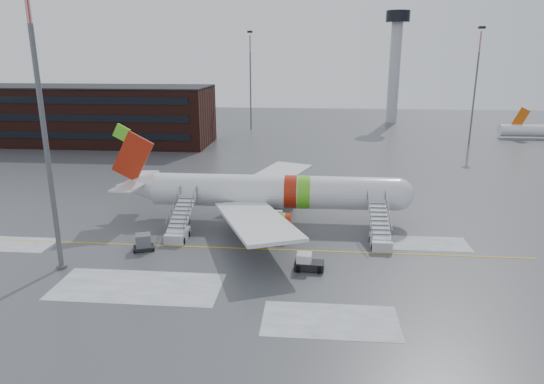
# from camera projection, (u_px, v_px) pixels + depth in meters

# --- Properties ---
(ground) EXTENTS (260.00, 260.00, 0.00)m
(ground) POSITION_uv_depth(u_px,v_px,m) (229.00, 244.00, 49.77)
(ground) COLOR #494C4F
(ground) RESTS_ON ground
(airliner) EXTENTS (35.03, 32.97, 11.18)m
(airliner) POSITION_uv_depth(u_px,v_px,m) (265.00, 192.00, 56.14)
(airliner) COLOR white
(airliner) RESTS_ON ground
(airstair_fwd) EXTENTS (2.05, 7.70, 3.48)m
(airstair_fwd) POSITION_uv_depth(u_px,v_px,m) (380.00, 235.00, 49.46)
(airstair_fwd) COLOR silver
(airstair_fwd) RESTS_ON ground
(airstair_aft) EXTENTS (2.05, 7.70, 3.48)m
(airstair_aft) POSITION_uv_depth(u_px,v_px,m) (179.00, 228.00, 51.27)
(airstair_aft) COLOR silver
(airstair_aft) RESTS_ON ground
(pushback_tug) EXTENTS (2.74, 2.12, 1.52)m
(pushback_tug) POSITION_uv_depth(u_px,v_px,m) (307.00, 263.00, 43.77)
(pushback_tug) COLOR black
(pushback_tug) RESTS_ON ground
(uld_container) EXTENTS (2.39, 2.07, 1.64)m
(uld_container) POSITION_uv_depth(u_px,v_px,m) (143.00, 243.00, 48.12)
(uld_container) COLOR black
(uld_container) RESTS_ON ground
(light_mast_near) EXTENTS (1.20, 1.20, 26.72)m
(light_mast_near) POSITION_uv_depth(u_px,v_px,m) (42.00, 117.00, 40.48)
(light_mast_near) COLOR #595B60
(light_mast_near) RESTS_ON ground
(terminal_building) EXTENTS (62.00, 16.11, 12.30)m
(terminal_building) POSITION_uv_depth(u_px,v_px,m) (67.00, 114.00, 104.58)
(terminal_building) COLOR #3F1E16
(terminal_building) RESTS_ON ground
(control_tower) EXTENTS (6.40, 6.40, 30.00)m
(control_tower) POSITION_uv_depth(u_px,v_px,m) (395.00, 54.00, 133.00)
(control_tower) COLOR #B2B5BA
(control_tower) RESTS_ON ground
(light_mast_far_ne) EXTENTS (1.20, 1.20, 24.25)m
(light_mast_far_ne) POSITION_uv_depth(u_px,v_px,m) (476.00, 78.00, 101.72)
(light_mast_far_ne) COLOR #595B60
(light_mast_far_ne) RESTS_ON ground
(light_mast_far_n) EXTENTS (1.20, 1.20, 24.25)m
(light_mast_far_n) POSITION_uv_depth(u_px,v_px,m) (250.00, 74.00, 121.34)
(light_mast_far_n) COLOR #595B60
(light_mast_far_n) RESTS_ON ground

